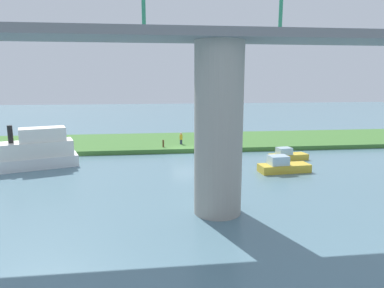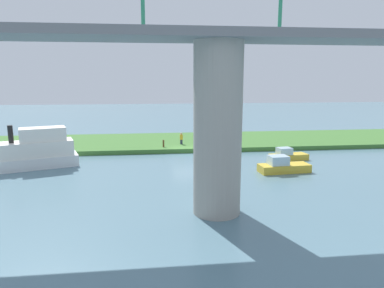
# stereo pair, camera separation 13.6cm
# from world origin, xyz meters

# --- Properties ---
(ground_plane) EXTENTS (160.00, 160.00, 0.00)m
(ground_plane) POSITION_xyz_m (0.00, 0.00, 0.00)
(ground_plane) COLOR slate
(grassy_bank) EXTENTS (80.00, 12.00, 0.50)m
(grassy_bank) POSITION_xyz_m (0.00, -6.00, 0.25)
(grassy_bank) COLOR #427533
(grassy_bank) RESTS_ON ground
(bridge_pylon) EXTENTS (2.92, 2.92, 10.40)m
(bridge_pylon) POSITION_xyz_m (-0.42, 17.57, 5.20)
(bridge_pylon) COLOR #9E998E
(bridge_pylon) RESTS_ON ground
(bridge_span) EXTENTS (60.45, 4.30, 3.25)m
(bridge_span) POSITION_xyz_m (-0.42, 17.55, 10.89)
(bridge_span) COLOR slate
(bridge_span) RESTS_ON bridge_pylon
(person_on_bank) EXTENTS (0.42, 0.42, 1.39)m
(person_on_bank) POSITION_xyz_m (0.01, -3.00, 1.20)
(person_on_bank) COLOR #2D334C
(person_on_bank) RESTS_ON grassy_bank
(mooring_post) EXTENTS (0.20, 0.20, 0.83)m
(mooring_post) POSITION_xyz_m (2.21, -1.42, 0.91)
(mooring_post) COLOR brown
(mooring_post) RESTS_ON grassy_bank
(houseboat_blue) EXTENTS (8.47, 5.14, 4.11)m
(houseboat_blue) POSITION_xyz_m (14.45, 4.55, 1.52)
(houseboat_blue) COLOR white
(houseboat_blue) RESTS_ON ground
(motorboat_white) EXTENTS (4.68, 2.00, 1.52)m
(motorboat_white) POSITION_xyz_m (-8.07, 8.91, 0.54)
(motorboat_white) COLOR gold
(motorboat_white) RESTS_ON ground
(motorboat_red) EXTENTS (4.11, 1.98, 1.31)m
(motorboat_red) POSITION_xyz_m (-10.31, 4.46, 0.47)
(motorboat_red) COLOR gold
(motorboat_red) RESTS_ON ground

